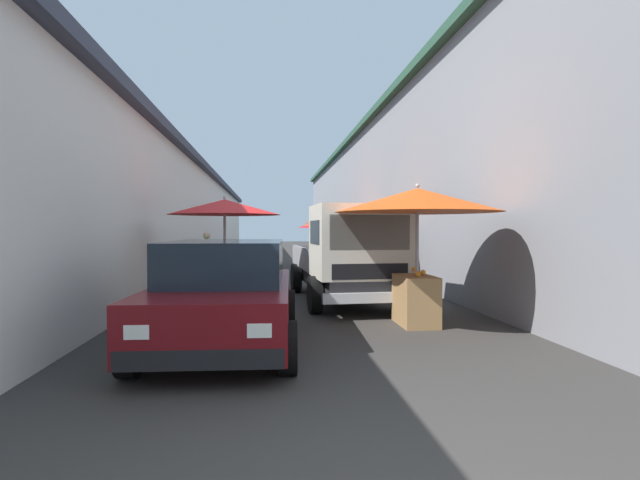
# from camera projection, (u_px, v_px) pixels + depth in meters

# --- Properties ---
(ground) EXTENTS (90.00, 90.00, 0.00)m
(ground) POSITION_uv_depth(u_px,v_px,m) (291.00, 278.00, 15.46)
(ground) COLOR #33302D
(building_left_whitewash) EXTENTS (49.80, 7.50, 4.19)m
(building_left_whitewash) POSITION_uv_depth(u_px,v_px,m) (97.00, 215.00, 16.91)
(building_left_whitewash) COLOR silver
(building_left_whitewash) RESTS_ON ground
(building_right_concrete) EXTENTS (49.80, 7.50, 6.09)m
(building_right_concrete) POSITION_uv_depth(u_px,v_px,m) (463.00, 192.00, 18.37)
(building_right_concrete) COLOR gray
(building_right_concrete) RESTS_ON ground
(fruit_stall_mid_lane) EXTENTS (2.37, 2.37, 2.32)m
(fruit_stall_mid_lane) POSITION_uv_depth(u_px,v_px,m) (226.00, 222.00, 10.02)
(fruit_stall_mid_lane) COLOR #9E9EA3
(fruit_stall_mid_lane) RESTS_ON ground
(fruit_stall_far_left) EXTENTS (2.74, 2.74, 2.37)m
(fruit_stall_far_left) POSITION_uv_depth(u_px,v_px,m) (417.00, 214.00, 7.80)
(fruit_stall_far_left) COLOR #9E9EA3
(fruit_stall_far_left) RESTS_ON ground
(fruit_stall_far_right) EXTENTS (2.62, 2.62, 2.17)m
(fruit_stall_far_right) POSITION_uv_depth(u_px,v_px,m) (350.00, 227.00, 12.99)
(fruit_stall_far_right) COLOR #9E9EA3
(fruit_stall_far_right) RESTS_ON ground
(fruit_stall_near_right) EXTENTS (2.18, 2.18, 2.15)m
(fruit_stall_near_right) POSITION_uv_depth(u_px,v_px,m) (322.00, 229.00, 21.37)
(fruit_stall_near_right) COLOR #9E9EA3
(fruit_stall_near_right) RESTS_ON ground
(fruit_stall_near_left) EXTENTS (2.77, 2.77, 2.31)m
(fruit_stall_near_left) POSITION_uv_depth(u_px,v_px,m) (339.00, 225.00, 18.63)
(fruit_stall_near_left) COLOR #9E9EA3
(fruit_stall_near_left) RESTS_ON ground
(hatchback_car) EXTENTS (3.98, 2.07, 1.45)m
(hatchback_car) POSITION_uv_depth(u_px,v_px,m) (226.00, 293.00, 6.52)
(hatchback_car) COLOR #600F14
(hatchback_car) RESTS_ON ground
(delivery_truck) EXTENTS (5.01, 2.19, 2.08)m
(delivery_truck) POSITION_uv_depth(u_px,v_px,m) (351.00, 257.00, 9.81)
(delivery_truck) COLOR black
(delivery_truck) RESTS_ON ground
(vendor_by_crates) EXTENTS (0.62, 0.25, 1.54)m
(vendor_by_crates) POSITION_uv_depth(u_px,v_px,m) (207.00, 256.00, 13.02)
(vendor_by_crates) COLOR #665B4C
(vendor_by_crates) RESTS_ON ground
(vendor_in_shade) EXTENTS (0.50, 0.43, 1.52)m
(vendor_in_shade) POSITION_uv_depth(u_px,v_px,m) (320.00, 252.00, 15.05)
(vendor_in_shade) COLOR #232328
(vendor_in_shade) RESTS_ON ground
(parked_scooter) EXTENTS (1.66, 0.61, 1.14)m
(parked_scooter) POSITION_uv_depth(u_px,v_px,m) (366.00, 261.00, 17.03)
(parked_scooter) COLOR black
(parked_scooter) RESTS_ON ground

